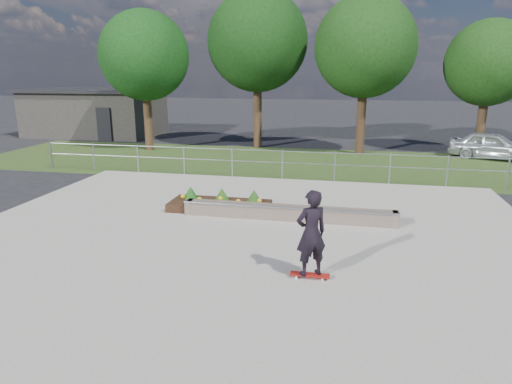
# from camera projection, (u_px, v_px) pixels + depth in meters

# --- Properties ---
(ground) EXTENTS (120.00, 120.00, 0.00)m
(ground) POSITION_uv_depth(u_px,v_px,m) (235.00, 253.00, 10.63)
(ground) COLOR black
(ground) RESTS_ON ground
(grass_verge) EXTENTS (30.00, 8.00, 0.02)m
(grass_verge) POSITION_uv_depth(u_px,v_px,m) (293.00, 163.00, 21.04)
(grass_verge) COLOR #2C441B
(grass_verge) RESTS_ON ground
(concrete_slab) EXTENTS (15.00, 15.00, 0.06)m
(concrete_slab) POSITION_uv_depth(u_px,v_px,m) (235.00, 252.00, 10.62)
(concrete_slab) COLOR #9E978C
(concrete_slab) RESTS_ON ground
(fence) EXTENTS (20.06, 0.06, 1.20)m
(fence) POSITION_uv_depth(u_px,v_px,m) (282.00, 161.00, 17.53)
(fence) COLOR gray
(fence) RESTS_ON ground
(building) EXTENTS (8.40, 5.40, 3.00)m
(building) POSITION_uv_depth(u_px,v_px,m) (96.00, 112.00, 30.01)
(building) COLOR #2D2B28
(building) RESTS_ON ground
(tree_far_left) EXTENTS (4.55, 4.55, 7.15)m
(tree_far_left) POSITION_uv_depth(u_px,v_px,m) (144.00, 56.00, 23.25)
(tree_far_left) COLOR #362315
(tree_far_left) RESTS_ON ground
(tree_mid_left) EXTENTS (5.25, 5.25, 8.25)m
(tree_mid_left) POSITION_uv_depth(u_px,v_px,m) (258.00, 41.00, 23.87)
(tree_mid_left) COLOR #332014
(tree_mid_left) RESTS_ON ground
(tree_mid_right) EXTENTS (4.90, 4.90, 7.70)m
(tree_mid_right) POSITION_uv_depth(u_px,v_px,m) (365.00, 47.00, 21.95)
(tree_mid_right) COLOR #301E13
(tree_mid_right) RESTS_ON ground
(tree_far_right) EXTENTS (4.20, 4.20, 6.60)m
(tree_far_right) POSITION_uv_depth(u_px,v_px,m) (489.00, 63.00, 22.39)
(tree_far_right) COLOR #302013
(tree_far_right) RESTS_ON ground
(grind_ledge) EXTENTS (6.00, 0.44, 0.43)m
(grind_ledge) POSITION_uv_depth(u_px,v_px,m) (288.00, 213.00, 12.79)
(grind_ledge) COLOR brown
(grind_ledge) RESTS_ON concrete_slab
(planter_bed) EXTENTS (3.00, 1.20, 0.61)m
(planter_bed) POSITION_uv_depth(u_px,v_px,m) (220.00, 204.00, 13.74)
(planter_bed) COLOR black
(planter_bed) RESTS_ON concrete_slab
(skateboarder) EXTENTS (0.80, 0.69, 1.85)m
(skateboarder) POSITION_uv_depth(u_px,v_px,m) (311.00, 233.00, 8.98)
(skateboarder) COLOR white
(skateboarder) RESTS_ON concrete_slab
(parked_car) EXTENTS (4.13, 2.86, 1.30)m
(parked_car) POSITION_uv_depth(u_px,v_px,m) (493.00, 146.00, 21.79)
(parked_car) COLOR silver
(parked_car) RESTS_ON ground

